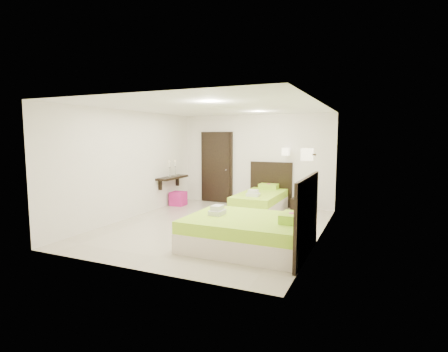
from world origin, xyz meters
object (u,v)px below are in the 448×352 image
at_px(bed_double, 251,231).
at_px(nightstand, 299,205).
at_px(bed_single, 261,201).
at_px(ottoman, 178,199).

relative_size(bed_double, nightstand, 5.48).
relative_size(bed_single, bed_double, 0.95).
xyz_separation_m(bed_double, nightstand, (0.13, 3.47, -0.14)).
distance_m(bed_single, ottoman, 2.48).
bearing_deg(nightstand, bed_double, -90.05).
xyz_separation_m(bed_double, ottoman, (-3.23, 2.86, -0.11)).
bearing_deg(bed_double, ottoman, 138.51).
bearing_deg(bed_single, nightstand, 31.25).
distance_m(nightstand, ottoman, 3.42).
xyz_separation_m(nightstand, ottoman, (-3.36, -0.61, 0.02)).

